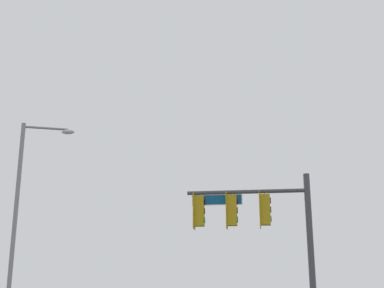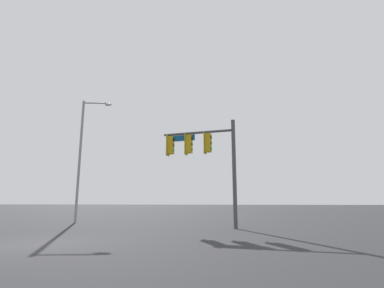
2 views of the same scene
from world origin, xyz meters
name	(u,v)px [view 2 (image 2 of 2)]	position (x,y,z in m)	size (l,w,h in m)	color
ground_plane	(33,244)	(0.00, 0.00, 0.00)	(400.00, 400.00, 0.00)	#2D2D30
signal_pole_near	(204,152)	(-4.45, -7.98, 4.33)	(4.44, 0.72, 6.14)	#47474C
street_lamp	(83,151)	(5.02, -10.10, 5.11)	(2.15, 0.74, 8.98)	gray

